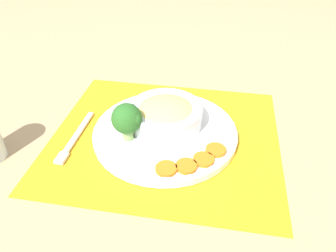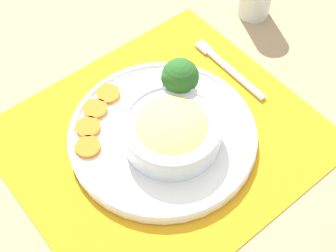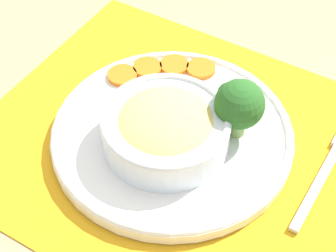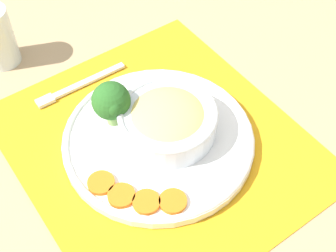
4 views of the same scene
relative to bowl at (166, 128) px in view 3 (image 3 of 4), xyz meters
name	(u,v)px [view 3 (image 3 of 4)]	position (x,y,z in m)	size (l,w,h in m)	color
ground_plane	(172,141)	(0.00, 0.02, -0.05)	(4.00, 4.00, 0.00)	tan
placemat	(172,140)	(0.00, 0.02, -0.05)	(0.56, 0.51, 0.00)	orange
plate	(172,134)	(0.00, 0.02, -0.03)	(0.32, 0.32, 0.02)	white
bowl	(166,128)	(0.00, 0.00, 0.00)	(0.17, 0.17, 0.06)	silver
broccoli_floret	(239,105)	(0.08, 0.05, 0.02)	(0.07, 0.07, 0.08)	#84AD5B
carrot_slice_near	(201,69)	(-0.01, 0.15, -0.03)	(0.04, 0.04, 0.01)	orange
carrot_slice_middle	(174,65)	(-0.05, 0.14, -0.03)	(0.04, 0.04, 0.01)	orange
carrot_slice_far	(147,68)	(-0.08, 0.12, -0.03)	(0.04, 0.04, 0.01)	orange
carrot_slice_extra	(122,75)	(-0.11, 0.09, -0.03)	(0.04, 0.04, 0.01)	orange
fork	(327,167)	(0.20, 0.06, -0.04)	(0.04, 0.18, 0.01)	silver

